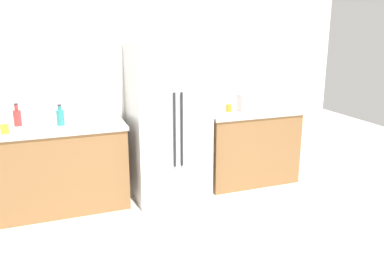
% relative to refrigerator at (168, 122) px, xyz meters
% --- Properties ---
extents(kitchen_back_panel, '(5.11, 0.10, 2.86)m').
position_rel_refrigerator_xyz_m(kitchen_back_panel, '(-0.10, 0.43, 0.54)').
color(kitchen_back_panel, silver).
rests_on(kitchen_back_panel, ground_plane).
extents(counter_left, '(1.56, 0.62, 0.94)m').
position_rel_refrigerator_xyz_m(counter_left, '(-1.28, 0.07, -0.42)').
color(counter_left, olive).
rests_on(counter_left, ground_plane).
extents(counter_right, '(1.20, 0.62, 0.94)m').
position_rel_refrigerator_xyz_m(counter_right, '(1.10, 0.07, -0.42)').
color(counter_right, olive).
rests_on(counter_right, ground_plane).
extents(refrigerator, '(0.83, 0.75, 1.79)m').
position_rel_refrigerator_xyz_m(refrigerator, '(0.00, 0.00, 0.00)').
color(refrigerator, '#B7BABF').
rests_on(refrigerator, ground_plane).
extents(toaster, '(0.27, 0.15, 0.21)m').
position_rel_refrigerator_xyz_m(toaster, '(1.07, 0.05, 0.15)').
color(toaster, silver).
rests_on(toaster, counter_right).
extents(rice_cooker, '(0.24, 0.24, 0.28)m').
position_rel_refrigerator_xyz_m(rice_cooker, '(1.41, 0.07, 0.17)').
color(rice_cooker, white).
rests_on(rice_cooker, counter_right).
extents(bottle_a, '(0.08, 0.08, 0.23)m').
position_rel_refrigerator_xyz_m(bottle_a, '(-1.16, 0.10, 0.14)').
color(bottle_a, teal).
rests_on(bottle_a, counter_left).
extents(bottle_b, '(0.08, 0.08, 0.24)m').
position_rel_refrigerator_xyz_m(bottle_b, '(-1.59, 0.23, 0.14)').
color(bottle_b, red).
rests_on(bottle_b, counter_left).
extents(cup_a, '(0.07, 0.07, 0.09)m').
position_rel_refrigerator_xyz_m(cup_a, '(0.81, 0.08, 0.09)').
color(cup_a, orange).
rests_on(cup_a, counter_right).
extents(cup_b, '(0.08, 0.08, 0.09)m').
position_rel_refrigerator_xyz_m(cup_b, '(-1.69, -0.06, 0.09)').
color(cup_b, yellow).
rests_on(cup_b, counter_left).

